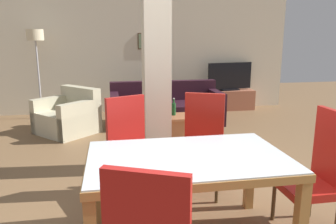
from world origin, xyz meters
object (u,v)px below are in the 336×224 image
dining_chair_far_left (131,147)px  tv_screen (230,77)px  bottle (174,109)px  sofa (166,109)px  armchair (68,117)px  dining_chair_head_right (318,170)px  coffee_table (172,127)px  tv_stand (229,100)px  dining_table (187,173)px  floor_lamp (36,44)px  dining_chair_far_right (203,142)px

dining_chair_far_left → tv_screen: bearing=-146.7°
tv_screen → bottle: bearing=38.0°
sofa → armchair: (-1.84, -0.35, -0.00)m
dining_chair_far_left → armchair: 2.84m
dining_chair_head_right → bottle: size_ratio=3.68×
coffee_table → tv_stand: size_ratio=0.64×
sofa → armchair: 1.88m
dining_table → tv_screen: tv_screen is taller
coffee_table → floor_lamp: 3.39m
sofa → tv_stand: bearing=-149.4°
dining_chair_far_right → tv_screen: 4.35m
dining_table → coffee_table: 2.92m
dining_chair_head_right → armchair: bearing=35.4°
bottle → tv_stand: 2.64m
dining_table → floor_lamp: (-2.05, 4.75, 0.94)m
tv_screen → floor_lamp: 4.30m
floor_lamp → dining_chair_far_left: bearing=-66.8°
sofa → armchair: bearing=10.7°
dining_chair_far_right → dining_chair_far_left: 0.79m
floor_lamp → tv_stand: bearing=2.0°
dining_chair_head_right → sofa: (-0.68, 3.89, -0.28)m
dining_table → tv_screen: 5.36m
bottle → tv_screen: tv_screen is taller
coffee_table → armchair: bearing=158.9°
dining_chair_far_left → bottle: size_ratio=3.68×
dining_chair_far_left → tv_stand: (2.57, 4.01, -0.33)m
dining_table → tv_stand: (2.18, 4.90, -0.38)m
dining_chair_far_left → coffee_table: (0.82, 1.97, -0.36)m
dining_chair_far_left → floor_lamp: 4.32m
dining_chair_head_right → dining_chair_far_left: same height
tv_stand → tv_screen: bearing=0.0°
tv_screen → floor_lamp: (-4.23, -0.14, 0.78)m
tv_stand → floor_lamp: floor_lamp is taller
dining_chair_far_left → sofa: dining_chair_far_left is taller
floor_lamp → dining_table: bearing=-66.7°
armchair → dining_chair_head_right: bearing=171.9°
sofa → armchair: sofa is taller
dining_table → dining_chair_far_right: dining_chair_far_right is taller
armchair → coffee_table: (1.78, -0.69, -0.08)m
tv_stand → tv_screen: (0.00, 0.00, 0.55)m
dining_chair_far_right → floor_lamp: floor_lamp is taller
dining_chair_far_right → bottle: bearing=-68.8°
armchair → floor_lamp: 1.89m
coffee_table → tv_stand: bearing=49.2°
tv_stand → dining_chair_far_right: bearing=-114.2°
tv_screen → floor_lamp: bearing=-9.0°
dining_chair_far_right → armchair: 3.16m
armchair → floor_lamp: size_ratio=0.68×
tv_stand → tv_screen: 0.55m
dining_chair_far_left → armchair: bearing=-94.1°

